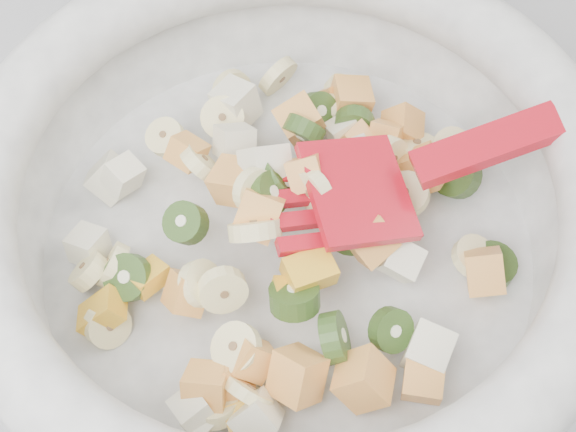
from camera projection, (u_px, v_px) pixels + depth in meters
name	position (u px, v px, depth m)	size (l,w,h in m)	color
mixing_bowl	(289.00, 208.00, 0.47)	(0.44, 0.35, 0.12)	white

